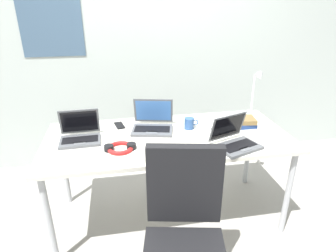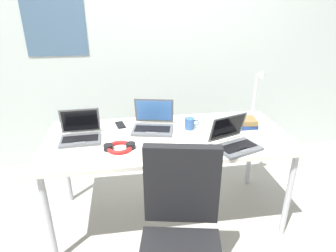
{
  "view_description": "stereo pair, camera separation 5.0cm",
  "coord_description": "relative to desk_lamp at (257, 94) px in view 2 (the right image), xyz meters",
  "views": [
    {
      "loc": [
        -0.35,
        -1.92,
        1.68
      ],
      "look_at": [
        0.0,
        0.0,
        0.82
      ],
      "focal_mm": 31.1,
      "sensor_mm": 36.0,
      "label": 1
    },
    {
      "loc": [
        -0.3,
        -1.93,
        1.68
      ],
      "look_at": [
        0.0,
        0.0,
        0.82
      ],
      "focal_mm": 31.1,
      "sensor_mm": 36.0,
      "label": 2
    }
  ],
  "objects": [
    {
      "name": "coffee_mug",
      "position": [
        -0.61,
        -0.17,
        -0.15
      ],
      "size": [
        0.11,
        0.08,
        0.09
      ],
      "color": "#2D518C",
      "rests_on": "desk"
    },
    {
      "name": "desk_lamp",
      "position": [
        0.0,
        0.0,
        0.0
      ],
      "size": [
        0.12,
        0.18,
        0.4
      ],
      "color": "silver",
      "rests_on": "desk"
    },
    {
      "name": "book_stack",
      "position": [
        -0.17,
        -0.21,
        -0.16
      ],
      "size": [
        0.2,
        0.17,
        0.07
      ],
      "color": "navy",
      "rests_on": "desk"
    },
    {
      "name": "desk",
      "position": [
        -0.8,
        -0.28,
        -0.25
      ],
      "size": [
        1.8,
        0.8,
        0.74
      ],
      "color": "silver",
      "rests_on": "ground_plane"
    },
    {
      "name": "computer_mouse",
      "position": [
        -0.43,
        -0.28,
        -0.18
      ],
      "size": [
        0.1,
        0.11,
        0.03
      ],
      "primitive_type": "ellipsoid",
      "rotation": [
        0.0,
        0.0,
        0.57
      ],
      "color": "black",
      "rests_on": "desk"
    },
    {
      "name": "laptop_front_right",
      "position": [
        -0.38,
        -0.52,
        -0.15
      ],
      "size": [
        0.35,
        0.33,
        0.21
      ],
      "color": "#515459",
      "rests_on": "desk"
    },
    {
      "name": "ground_plane",
      "position": [
        -0.8,
        -0.28,
        -0.94
      ],
      "size": [
        12.0,
        12.0,
        0.0
      ],
      "primitive_type": "plane",
      "color": "gray"
    },
    {
      "name": "cell_phone",
      "position": [
        -1.15,
        -0.03,
        -0.19
      ],
      "size": [
        0.09,
        0.15,
        0.01
      ],
      "primitive_type": "cube",
      "rotation": [
        0.0,
        0.0,
        0.22
      ],
      "color": "black",
      "rests_on": "desk"
    },
    {
      "name": "headphones",
      "position": [
        -1.16,
        -0.43,
        -0.18
      ],
      "size": [
        0.21,
        0.18,
        0.04
      ],
      "color": "red",
      "rests_on": "desk"
    },
    {
      "name": "laptop_back_right",
      "position": [
        -0.9,
        -0.14,
        -0.15
      ],
      "size": [
        0.36,
        0.32,
        0.23
      ],
      "color": "#515459",
      "rests_on": "desk"
    },
    {
      "name": "laptop_mid_desk",
      "position": [
        -1.43,
        -0.23,
        -0.15
      ],
      "size": [
        0.29,
        0.24,
        0.21
      ],
      "color": "#515459",
      "rests_on": "desk"
    },
    {
      "name": "wall_back",
      "position": [
        -0.8,
        0.82,
        0.36
      ],
      "size": [
        6.0,
        0.13,
        2.6
      ],
      "color": "#B2BCB7",
      "rests_on": "ground_plane"
    }
  ]
}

